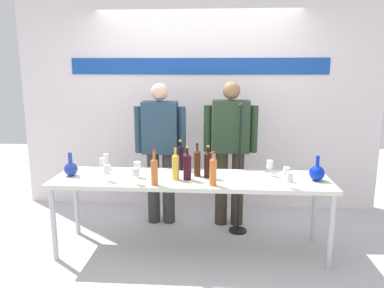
# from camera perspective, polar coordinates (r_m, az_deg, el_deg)

# --- Properties ---
(ground_plane) EXTENTS (10.00, 10.00, 0.00)m
(ground_plane) POSITION_cam_1_polar(r_m,az_deg,el_deg) (3.88, -0.16, -15.93)
(ground_plane) COLOR #BBB9BC
(back_wall) EXTENTS (4.58, 0.11, 3.00)m
(back_wall) POSITION_cam_1_polar(r_m,az_deg,el_deg) (4.75, 0.95, 8.05)
(back_wall) COLOR white
(back_wall) RESTS_ON ground
(display_table) EXTENTS (2.67, 0.67, 0.76)m
(display_table) POSITION_cam_1_polar(r_m,az_deg,el_deg) (3.61, -0.16, -6.01)
(display_table) COLOR silver
(display_table) RESTS_ON ground
(decanter_blue_left) EXTENTS (0.13, 0.13, 0.23)m
(decanter_blue_left) POSITION_cam_1_polar(r_m,az_deg,el_deg) (3.83, -18.18, -3.59)
(decanter_blue_left) COLOR #1F3799
(decanter_blue_left) RESTS_ON display_table
(decanter_blue_right) EXTENTS (0.14, 0.14, 0.24)m
(decanter_blue_right) POSITION_cam_1_polar(r_m,az_deg,el_deg) (3.68, 18.71, -4.21)
(decanter_blue_right) COLOR #0A28B8
(decanter_blue_right) RESTS_ON display_table
(presenter_left) EXTENTS (0.59, 0.22, 1.64)m
(presenter_left) POSITION_cam_1_polar(r_m,az_deg,el_deg) (4.24, -4.90, -0.24)
(presenter_left) COLOR #353430
(presenter_left) RESTS_ON ground
(presenter_right) EXTENTS (0.60, 0.22, 1.65)m
(presenter_right) POSITION_cam_1_polar(r_m,az_deg,el_deg) (4.19, 5.92, -0.17)
(presenter_right) COLOR #372E21
(presenter_right) RESTS_ON ground
(wine_bottle_0) EXTENTS (0.07, 0.07, 0.32)m
(wine_bottle_0) POSITION_cam_1_polar(r_m,az_deg,el_deg) (3.57, 2.47, -3.04)
(wine_bottle_0) COLOR black
(wine_bottle_0) RESTS_ON display_table
(wine_bottle_1) EXTENTS (0.07, 0.07, 0.31)m
(wine_bottle_1) POSITION_cam_1_polar(r_m,az_deg,el_deg) (3.84, -1.82, -1.95)
(wine_bottle_1) COLOR black
(wine_bottle_1) RESTS_ON display_table
(wine_bottle_2) EXTENTS (0.07, 0.07, 0.31)m
(wine_bottle_2) POSITION_cam_1_polar(r_m,az_deg,el_deg) (3.33, 3.27, -4.12)
(wine_bottle_2) COLOR orange
(wine_bottle_2) RESTS_ON display_table
(wine_bottle_3) EXTENTS (0.07, 0.07, 0.31)m
(wine_bottle_3) POSITION_cam_1_polar(r_m,az_deg,el_deg) (3.51, -2.57, -3.37)
(wine_bottle_3) COLOR gold
(wine_bottle_3) RESTS_ON display_table
(wine_bottle_4) EXTENTS (0.06, 0.06, 0.33)m
(wine_bottle_4) POSITION_cam_1_polar(r_m,az_deg,el_deg) (3.35, -5.82, -4.06)
(wine_bottle_4) COLOR #C7652A
(wine_bottle_4) RESTS_ON display_table
(wine_bottle_5) EXTENTS (0.08, 0.08, 0.32)m
(wine_bottle_5) POSITION_cam_1_polar(r_m,az_deg,el_deg) (3.50, -0.74, -3.36)
(wine_bottle_5) COLOR black
(wine_bottle_5) RESTS_ON display_table
(wine_bottle_6) EXTENTS (0.07, 0.07, 0.33)m
(wine_bottle_6) POSITION_cam_1_polar(r_m,az_deg,el_deg) (3.62, 0.80, -2.80)
(wine_bottle_6) COLOR #4D2614
(wine_bottle_6) RESTS_ON display_table
(wine_glass_left_0) EXTENTS (0.07, 0.07, 0.16)m
(wine_glass_left_0) POSITION_cam_1_polar(r_m,az_deg,el_deg) (3.55, -12.95, -3.90)
(wine_glass_left_0) COLOR white
(wine_glass_left_0) RESTS_ON display_table
(wine_glass_left_1) EXTENTS (0.07, 0.07, 0.16)m
(wine_glass_left_1) POSITION_cam_1_polar(r_m,az_deg,el_deg) (3.62, -8.44, -3.44)
(wine_glass_left_1) COLOR white
(wine_glass_left_1) RESTS_ON display_table
(wine_glass_left_2) EXTENTS (0.06, 0.06, 0.16)m
(wine_glass_left_2) POSITION_cam_1_polar(r_m,az_deg,el_deg) (3.99, -13.12, -2.19)
(wine_glass_left_2) COLOR white
(wine_glass_left_2) RESTS_ON display_table
(wine_glass_left_3) EXTENTS (0.07, 0.07, 0.15)m
(wine_glass_left_3) POSITION_cam_1_polar(r_m,az_deg,el_deg) (3.41, -8.70, -4.36)
(wine_glass_left_3) COLOR white
(wine_glass_left_3) RESTS_ON display_table
(wine_glass_left_4) EXTENTS (0.06, 0.06, 0.14)m
(wine_glass_left_4) POSITION_cam_1_polar(r_m,az_deg,el_deg) (3.91, -13.64, -2.66)
(wine_glass_left_4) COLOR white
(wine_glass_left_4) RESTS_ON display_table
(wine_glass_right_0) EXTENTS (0.06, 0.06, 0.13)m
(wine_glass_right_0) POSITION_cam_1_polar(r_m,az_deg,el_deg) (3.58, 14.37, -4.11)
(wine_glass_right_0) COLOR white
(wine_glass_right_0) RESTS_ON display_table
(wine_glass_right_1) EXTENTS (0.06, 0.06, 0.15)m
(wine_glass_right_1) POSITION_cam_1_polar(r_m,az_deg,el_deg) (3.71, 11.89, -3.15)
(wine_glass_right_1) COLOR white
(wine_glass_right_1) RESTS_ON display_table
(wine_glass_right_2) EXTENTS (0.06, 0.06, 0.14)m
(wine_glass_right_2) POSITION_cam_1_polar(r_m,az_deg,el_deg) (3.37, 14.88, -4.96)
(wine_glass_right_2) COLOR white
(wine_glass_right_2) RESTS_ON display_table
(microphone_stand) EXTENTS (0.20, 0.20, 1.44)m
(microphone_stand) POSITION_cam_1_polar(r_m,az_deg,el_deg) (4.12, 7.23, -7.20)
(microphone_stand) COLOR black
(microphone_stand) RESTS_ON ground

